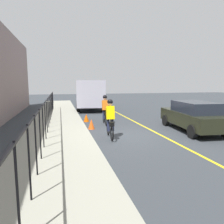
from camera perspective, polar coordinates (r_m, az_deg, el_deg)
name	(u,v)px	position (r m, az deg, el deg)	size (l,w,h in m)	color
ground_plane	(128,136)	(10.20, 4.41, -6.50)	(80.00, 80.00, 0.00)	#33383C
lane_line_centre	(158,134)	(10.80, 12.53, -5.83)	(36.00, 0.12, 0.01)	yellow
sidewalk	(56,139)	(9.68, -15.19, -7.09)	(40.00, 3.20, 0.15)	gray
iron_fence	(47,110)	(10.46, -17.52, 0.56)	(19.51, 0.04, 1.60)	black
cyclist_lead	(105,110)	(12.69, -1.93, 0.57)	(1.71, 0.38, 1.83)	black
cyclist_follow	(110,119)	(9.49, -0.50, -1.94)	(1.71, 0.38, 1.83)	black
patrol_sedan	(193,116)	(11.83, 21.44, -0.95)	(4.54, 2.23, 1.58)	black
box_truck_background	(91,93)	(20.29, -5.92, 5.11)	(6.95, 3.22, 2.78)	#B6B3C5
traffic_cone_near	(91,124)	(11.61, -5.69, -3.32)	(0.36, 0.36, 0.56)	#F45716
traffic_cone_far	(86,118)	(13.87, -7.08, -1.60)	(0.36, 0.36, 0.51)	#EC5305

